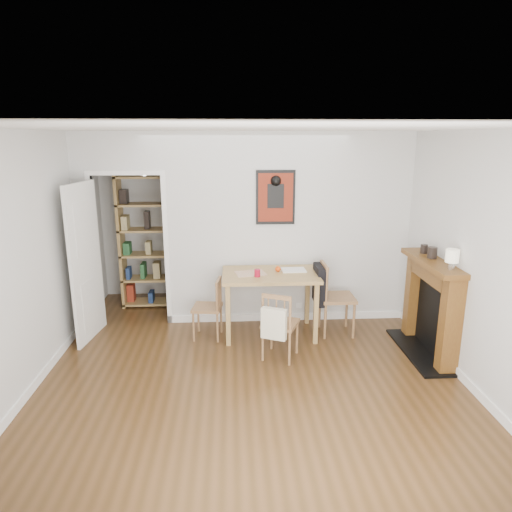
{
  "coord_description": "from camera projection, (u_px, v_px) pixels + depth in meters",
  "views": [
    {
      "loc": [
        -0.19,
        -4.68,
        2.52
      ],
      "look_at": [
        0.1,
        0.6,
        1.14
      ],
      "focal_mm": 32.0,
      "sensor_mm": 36.0,
      "label": 1
    }
  ],
  "objects": [
    {
      "name": "ground",
      "position": [
        250.0,
        367.0,
        5.17
      ],
      "size": [
        5.2,
        5.2,
        0.0
      ],
      "primitive_type": "plane",
      "color": "#4F3219",
      "rests_on": "ground"
    },
    {
      "name": "room_shell",
      "position": [
        253.0,
        231.0,
        6.14
      ],
      "size": [
        5.2,
        5.2,
        5.2
      ],
      "color": "silver",
      "rests_on": "ground"
    },
    {
      "name": "dining_table",
      "position": [
        270.0,
        281.0,
        5.87
      ],
      "size": [
        1.23,
        0.78,
        0.84
      ],
      "color": "#A8874E",
      "rests_on": "ground"
    },
    {
      "name": "chair_left",
      "position": [
        207.0,
        308.0,
        5.86
      ],
      "size": [
        0.45,
        0.45,
        0.79
      ],
      "color": "#946B44",
      "rests_on": "ground"
    },
    {
      "name": "chair_right",
      "position": [
        335.0,
        297.0,
        5.95
      ],
      "size": [
        0.55,
        0.48,
        0.96
      ],
      "color": "#946B44",
      "rests_on": "ground"
    },
    {
      "name": "chair_front",
      "position": [
        280.0,
        324.0,
        5.29
      ],
      "size": [
        0.55,
        0.57,
        0.83
      ],
      "color": "#946B44",
      "rests_on": "ground"
    },
    {
      "name": "bookshelf",
      "position": [
        149.0,
        242.0,
        6.86
      ],
      "size": [
        0.85,
        0.34,
        2.01
      ],
      "color": "#A8874E",
      "rests_on": "ground"
    },
    {
      "name": "fireplace",
      "position": [
        432.0,
        304.0,
        5.37
      ],
      "size": [
        0.45,
        1.25,
        1.16
      ],
      "color": "brown",
      "rests_on": "ground"
    },
    {
      "name": "red_glass",
      "position": [
        257.0,
        273.0,
        5.68
      ],
      "size": [
        0.07,
        0.07,
        0.1
      ],
      "primitive_type": "cylinder",
      "color": "maroon",
      "rests_on": "dining_table"
    },
    {
      "name": "orange_fruit",
      "position": [
        278.0,
        269.0,
        5.9
      ],
      "size": [
        0.07,
        0.07,
        0.07
      ],
      "primitive_type": "sphere",
      "color": "#D6430B",
      "rests_on": "dining_table"
    },
    {
      "name": "placemat",
      "position": [
        250.0,
        273.0,
        5.83
      ],
      "size": [
        0.42,
        0.35,
        0.0
      ],
      "primitive_type": "cube",
      "rotation": [
        0.0,
        0.0,
        0.2
      ],
      "color": "beige",
      "rests_on": "dining_table"
    },
    {
      "name": "notebook",
      "position": [
        293.0,
        270.0,
        5.95
      ],
      "size": [
        0.31,
        0.24,
        0.02
      ],
      "primitive_type": "cube",
      "rotation": [
        0.0,
        0.0,
        0.03
      ],
      "color": "white",
      "rests_on": "dining_table"
    },
    {
      "name": "mantel_lamp",
      "position": [
        452.0,
        257.0,
        4.82
      ],
      "size": [
        0.14,
        0.14,
        0.22
      ],
      "color": "silver",
      "rests_on": "fireplace"
    },
    {
      "name": "ceramic_jar_a",
      "position": [
        432.0,
        253.0,
        5.28
      ],
      "size": [
        0.11,
        0.11,
        0.13
      ],
      "primitive_type": "cylinder",
      "color": "black",
      "rests_on": "fireplace"
    },
    {
      "name": "ceramic_jar_b",
      "position": [
        424.0,
        249.0,
        5.51
      ],
      "size": [
        0.09,
        0.09,
        0.11
      ],
      "primitive_type": "cylinder",
      "color": "black",
      "rests_on": "fireplace"
    }
  ]
}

